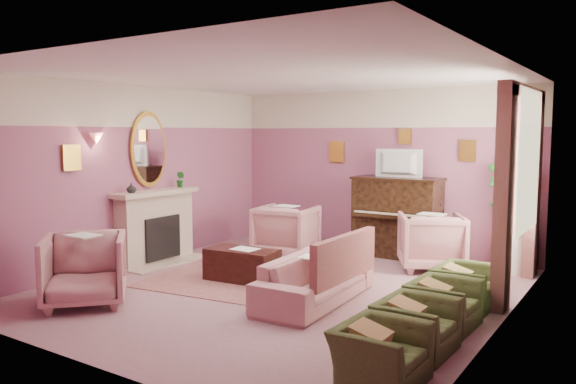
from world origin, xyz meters
The scene contains 48 objects.
floor centered at (0.00, 0.00, 0.00)m, with size 5.50×6.00×0.01m, color gray.
ceiling centered at (0.00, 0.00, 2.80)m, with size 5.50×6.00×0.01m, color white.
wall_back centered at (0.00, 3.00, 1.40)m, with size 5.50×0.02×2.80m, color #794C6C.
wall_front centered at (0.00, -3.00, 1.40)m, with size 5.50×0.02×2.80m, color #794C6C.
wall_left centered at (-2.75, 0.00, 1.40)m, with size 0.02×6.00×2.80m, color #794C6C.
wall_right centered at (2.75, 0.00, 1.40)m, with size 0.02×6.00×2.80m, color #794C6C.
picture_rail_band centered at (0.00, 2.99, 2.47)m, with size 5.50×0.01×0.65m, color beige.
stripe_panel centered at (2.73, 1.30, 1.07)m, with size 0.01×3.00×2.15m, color #AEBA9A.
fireplace_surround centered at (-2.59, 0.20, 0.55)m, with size 0.30×1.40×1.10m, color #BCA78E.
fireplace_inset centered at (-2.49, 0.20, 0.40)m, with size 0.18×0.72×0.68m, color black.
fire_ember centered at (-2.45, 0.20, 0.22)m, with size 0.06×0.54×0.10m, color red.
mantel_shelf centered at (-2.56, 0.20, 1.12)m, with size 0.40×1.55×0.07m, color #BCA78E.
hearth centered at (-2.39, 0.20, 0.01)m, with size 0.55×1.50×0.02m, color #BCA78E.
mirror_frame centered at (-2.70, 0.20, 1.80)m, with size 0.04×0.72×1.20m, color gold.
mirror_glass centered at (-2.67, 0.20, 1.80)m, with size 0.01×0.60×1.06m, color white.
sconce_shade centered at (-2.62, -0.85, 1.98)m, with size 0.20×0.20×0.16m, color #ED7162.
piano centered at (0.50, 2.68, 0.65)m, with size 1.40×0.60×1.30m, color black.
piano_keyshelf centered at (0.50, 2.33, 0.72)m, with size 1.30×0.12×0.06m, color black.
piano_keys centered at (0.50, 2.33, 0.76)m, with size 1.20×0.08×0.02m, color beige.
piano_top centered at (0.50, 2.68, 1.31)m, with size 1.45×0.65×0.04m, color black.
television centered at (0.50, 2.63, 1.60)m, with size 0.80×0.12×0.48m, color black.
print_back_left centered at (-0.80, 2.96, 1.72)m, with size 0.30×0.03×0.38m, color gold.
print_back_right centered at (1.55, 2.96, 1.78)m, with size 0.26×0.03×0.34m, color gold.
print_back_mid centered at (0.50, 2.96, 2.00)m, with size 0.22×0.03×0.26m, color gold.
print_left_wall centered at (-2.71, -1.20, 1.72)m, with size 0.03×0.28×0.36m, color gold.
window_blind centered at (2.70, 1.55, 1.70)m, with size 0.03×1.40×1.80m, color beige.
curtain_left centered at (2.62, 0.63, 1.30)m, with size 0.16×0.34×2.60m, color brown.
curtain_right centered at (2.62, 2.47, 1.30)m, with size 0.16×0.34×2.60m, color brown.
pelmet centered at (2.62, 1.55, 2.56)m, with size 0.16×2.20×0.16m, color brown.
mantel_plant centered at (-2.55, 0.75, 1.29)m, with size 0.16×0.16×0.28m, color #1A5A1D.
mantel_vase centered at (-2.55, -0.30, 1.23)m, with size 0.16×0.16×0.16m, color beige.
area_rug centered at (-0.70, -0.06, 0.01)m, with size 2.50×1.80×0.01m, color #925652.
coffee_table centered at (-0.70, 0.02, 0.23)m, with size 1.00×0.50×0.45m, color black.
table_paper centered at (-0.65, 0.02, 0.46)m, with size 0.35×0.28×0.01m, color silver.
sofa centered at (0.65, -0.27, 0.39)m, with size 0.64×1.92×0.78m, color tan.
sofa_throw centered at (1.05, -0.27, 0.60)m, with size 0.10×1.46×0.53m, color brown.
floral_armchair_left centered at (-1.06, 1.70, 0.48)m, with size 0.91×0.91×0.95m, color tan.
floral_armchair_right centered at (1.29, 2.11, 0.48)m, with size 0.91×0.91×0.95m, color tan.
floral_armchair_front centered at (-1.60, -1.88, 0.48)m, with size 0.91×0.91×0.95m, color tan.
olive_chair_a centered at (2.24, -1.92, 0.33)m, with size 0.53×0.76×0.65m, color #415125.
olive_chair_b centered at (2.24, -1.10, 0.33)m, with size 0.53×0.76×0.65m, color #415125.
olive_chair_c centered at (2.24, -0.28, 0.33)m, with size 0.53×0.76×0.65m, color #415125.
olive_chair_d centered at (2.24, 0.54, 0.33)m, with size 0.53×0.76×0.65m, color #415125.
side_table centered at (2.33, 2.63, 0.35)m, with size 0.52×0.52×0.70m, color white.
side_plant_big centered at (2.33, 2.63, 0.87)m, with size 0.30×0.30×0.34m, color #1A5A1D.
side_plant_small centered at (2.45, 2.53, 0.84)m, with size 0.16×0.16×0.28m, color #1A5A1D.
palm_pot centered at (2.32, 2.55, 0.17)m, with size 0.34×0.34×0.34m, color brown.
palm_plant centered at (2.32, 2.55, 1.06)m, with size 0.76×0.76×1.44m, color #1A5A1D.
Camera 1 is at (4.03, -6.06, 2.06)m, focal length 35.00 mm.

